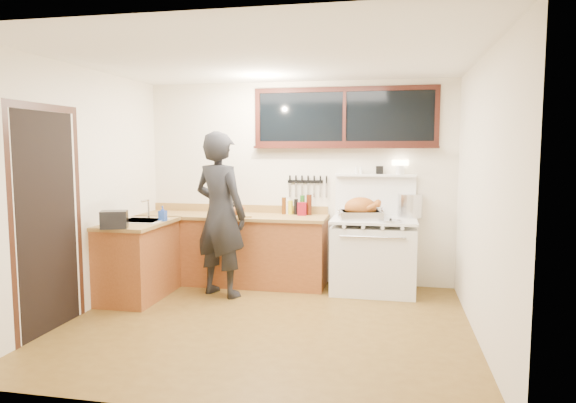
% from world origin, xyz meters
% --- Properties ---
extents(ground_plane, '(4.00, 3.50, 0.02)m').
position_xyz_m(ground_plane, '(0.00, 0.00, -0.01)').
color(ground_plane, brown).
extents(room_shell, '(4.10, 3.60, 2.65)m').
position_xyz_m(room_shell, '(0.00, 0.00, 1.65)').
color(room_shell, silver).
rests_on(room_shell, ground).
extents(counter_back, '(2.44, 0.64, 1.00)m').
position_xyz_m(counter_back, '(-0.80, 1.45, 0.45)').
color(counter_back, brown).
rests_on(counter_back, ground).
extents(counter_left, '(0.64, 1.09, 0.90)m').
position_xyz_m(counter_left, '(-1.70, 0.62, 0.45)').
color(counter_left, brown).
rests_on(counter_left, ground).
extents(sink_unit, '(0.50, 0.45, 0.37)m').
position_xyz_m(sink_unit, '(-1.68, 0.70, 0.85)').
color(sink_unit, white).
rests_on(sink_unit, counter_left).
extents(vintage_stove, '(1.02, 0.74, 1.61)m').
position_xyz_m(vintage_stove, '(1.00, 1.41, 0.47)').
color(vintage_stove, white).
rests_on(vintage_stove, ground).
extents(back_window, '(2.32, 0.13, 0.77)m').
position_xyz_m(back_window, '(0.60, 1.72, 2.06)').
color(back_window, black).
rests_on(back_window, room_shell).
extents(left_doorway, '(0.02, 1.04, 2.17)m').
position_xyz_m(left_doorway, '(-1.99, -0.55, 1.09)').
color(left_doorway, black).
rests_on(left_doorway, ground).
extents(knife_strip, '(0.52, 0.03, 0.28)m').
position_xyz_m(knife_strip, '(0.12, 1.73, 1.31)').
color(knife_strip, black).
rests_on(knife_strip, room_shell).
extents(man, '(0.83, 0.70, 1.95)m').
position_xyz_m(man, '(-0.78, 0.91, 0.97)').
color(man, black).
rests_on(man, ground).
extents(soap_bottle, '(0.08, 0.09, 0.18)m').
position_xyz_m(soap_bottle, '(-1.43, 0.74, 0.99)').
color(soap_bottle, blue).
rests_on(soap_bottle, counter_left).
extents(toaster, '(0.32, 0.28, 0.19)m').
position_xyz_m(toaster, '(-1.70, 0.13, 0.99)').
color(toaster, black).
rests_on(toaster, counter_left).
extents(cutting_board, '(0.52, 0.46, 0.14)m').
position_xyz_m(cutting_board, '(-0.73, 1.28, 0.95)').
color(cutting_board, olive).
rests_on(cutting_board, counter_back).
extents(roast_turkey, '(0.57, 0.48, 0.27)m').
position_xyz_m(roast_turkey, '(0.84, 1.37, 1.01)').
color(roast_turkey, silver).
rests_on(roast_turkey, vintage_stove).
extents(stockpot, '(0.37, 0.37, 0.29)m').
position_xyz_m(stockpot, '(1.43, 1.67, 1.04)').
color(stockpot, silver).
rests_on(stockpot, vintage_stove).
extents(saucepan, '(0.21, 0.29, 0.12)m').
position_xyz_m(saucepan, '(1.03, 1.58, 0.96)').
color(saucepan, silver).
rests_on(saucepan, vintage_stove).
extents(pot_lid, '(0.30, 0.30, 0.04)m').
position_xyz_m(pot_lid, '(1.20, 1.20, 0.91)').
color(pot_lid, silver).
rests_on(pot_lid, vintage_stove).
extents(coffee_tin, '(0.12, 0.09, 0.17)m').
position_xyz_m(coffee_tin, '(0.09, 1.56, 0.98)').
color(coffee_tin, maroon).
rests_on(coffee_tin, counter_back).
extents(pitcher, '(0.12, 0.12, 0.19)m').
position_xyz_m(pitcher, '(-0.13, 1.68, 0.99)').
color(pitcher, white).
rests_on(pitcher, counter_back).
extents(bottle_cluster, '(0.39, 0.07, 0.26)m').
position_xyz_m(bottle_cluster, '(0.03, 1.63, 1.01)').
color(bottle_cluster, black).
rests_on(bottle_cluster, counter_back).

